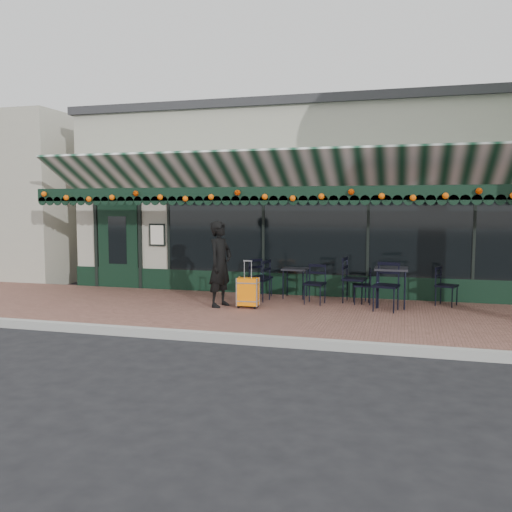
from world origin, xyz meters
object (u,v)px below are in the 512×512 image
(woman, at_px, (220,264))
(chair_b_right, at_px, (355,280))
(cafe_table_a, at_px, (391,272))
(chair_a_front, at_px, (386,286))
(suitcase, at_px, (248,292))
(cafe_table_b, at_px, (295,271))
(chair_b_front, at_px, (315,284))
(chair_a_left, at_px, (362,286))
(chair_b_left, at_px, (258,280))
(chair_solo, at_px, (261,277))
(chair_a_right, at_px, (447,286))

(woman, relative_size, chair_b_right, 1.78)
(cafe_table_a, height_order, chair_a_front, chair_a_front)
(cafe_table_a, bearing_deg, suitcase, -161.61)
(cafe_table_b, xyz_separation_m, chair_a_front, (2.03, -1.04, -0.12))
(chair_a_front, distance_m, chair_b_front, 1.52)
(woman, height_order, chair_a_left, woman)
(suitcase, distance_m, chair_b_right, 2.36)
(chair_a_front, height_order, chair_b_right, chair_b_right)
(chair_a_left, height_order, chair_a_front, chair_a_front)
(cafe_table_a, relative_size, chair_a_front, 0.83)
(woman, height_order, chair_b_left, woman)
(woman, distance_m, chair_solo, 1.58)
(woman, relative_size, chair_a_front, 1.81)
(chair_a_right, relative_size, chair_b_front, 0.97)
(woman, relative_size, suitcase, 1.83)
(cafe_table_b, relative_size, chair_a_left, 0.87)
(chair_a_right, xyz_separation_m, chair_solo, (-4.01, 0.13, 0.02))
(chair_b_left, distance_m, chair_b_front, 1.25)
(chair_b_front, bearing_deg, woman, -148.26)
(woman, xyz_separation_m, chair_a_left, (2.78, 1.07, -0.49))
(chair_a_front, bearing_deg, chair_b_right, 141.81)
(chair_b_right, bearing_deg, chair_a_right, -79.80)
(suitcase, relative_size, chair_b_front, 1.14)
(cafe_table_a, relative_size, chair_solo, 0.93)
(chair_b_left, bearing_deg, chair_a_front, 88.83)
(suitcase, distance_m, cafe_table_a, 2.96)
(woman, distance_m, chair_a_right, 4.69)
(chair_a_left, distance_m, chair_b_left, 2.22)
(chair_a_front, height_order, chair_solo, chair_a_front)
(chair_a_left, bearing_deg, chair_solo, -107.29)
(cafe_table_b, height_order, chair_a_right, chair_a_right)
(chair_a_left, xyz_separation_m, chair_a_right, (1.70, 0.25, 0.02))
(chair_a_right, bearing_deg, cafe_table_b, 108.22)
(chair_a_left, xyz_separation_m, chair_b_front, (-0.96, -0.27, 0.03))
(suitcase, distance_m, chair_b_front, 1.48)
(chair_b_left, height_order, chair_b_front, chair_b_left)
(suitcase, distance_m, chair_solo, 1.48)
(chair_a_front, relative_size, chair_b_left, 1.06)
(cafe_table_a, distance_m, chair_a_front, 0.54)
(chair_a_right, bearing_deg, chair_b_front, 121.80)
(chair_solo, bearing_deg, chair_a_right, -56.03)
(chair_b_left, xyz_separation_m, chair_b_right, (2.04, 0.34, 0.04))
(suitcase, xyz_separation_m, cafe_table_b, (0.67, 1.48, 0.28))
(cafe_table_b, xyz_separation_m, chair_b_left, (-0.70, -0.59, -0.14))
(woman, relative_size, cafe_table_b, 2.62)
(suitcase, relative_size, cafe_table_a, 1.19)
(chair_a_left, xyz_separation_m, chair_a_front, (0.51, -0.64, 0.10))
(chair_a_left, relative_size, chair_b_right, 0.79)
(chair_a_front, bearing_deg, chair_b_front, 176.34)
(chair_a_front, height_order, chair_b_left, chair_a_front)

